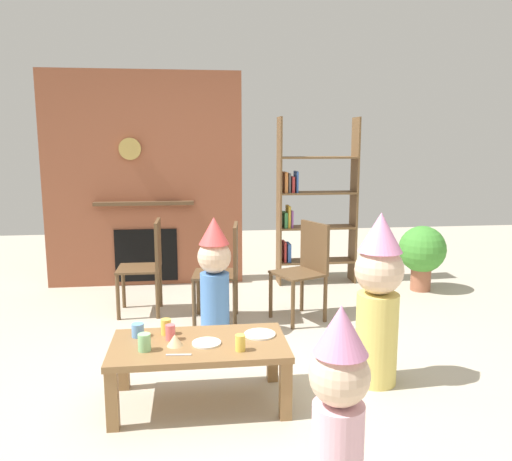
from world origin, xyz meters
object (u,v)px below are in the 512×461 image
object	(u,v)px
paper_plate_rear	(207,343)
child_by_the_chairs	(215,274)
dining_chair_left	(149,261)
bookshelf	(311,207)
paper_cup_near_left	(138,330)
paper_cup_far_left	(240,343)
paper_cup_far_right	(144,342)
child_with_cone_hat	(339,406)
dining_chair_middle	(226,267)
coffee_table	(199,352)
paper_plate_front	(260,334)
child_in_pink	(378,295)
paper_cup_center	(170,332)
birthday_cake_slice	(175,340)
paper_cup_near_right	(166,327)
potted_plant_tall	(422,252)
dining_chair_right	(306,265)

from	to	relation	value
paper_plate_rear	child_by_the_chairs	bearing A→B (deg)	84.92
dining_chair_left	bookshelf	bearing A→B (deg)	-152.25
paper_cup_near_left	paper_cup_far_left	xyz separation A→B (m)	(0.63, -0.31, 0.01)
paper_cup_far_right	child_with_cone_hat	distance (m)	1.34
dining_chair_left	dining_chair_middle	bearing A→B (deg)	157.20
coffee_table	paper_plate_front	distance (m)	0.41
bookshelf	child_in_pink	bearing A→B (deg)	-92.91
dining_chair_left	paper_cup_center	bearing A→B (deg)	99.74
paper_plate_rear	dining_chair_middle	bearing A→B (deg)	81.84
child_in_pink	birthday_cake_slice	bearing A→B (deg)	0.60
birthday_cake_slice	paper_plate_front	bearing A→B (deg)	11.64
paper_cup_near_right	dining_chair_left	distance (m)	1.68
bookshelf	paper_cup_center	size ratio (longest dim) A/B	19.21
paper_cup_far_left	dining_chair_left	world-z (taller)	dining_chair_left
child_by_the_chairs	potted_plant_tall	bearing A→B (deg)	122.33
child_by_the_chairs	potted_plant_tall	size ratio (longest dim) A/B	1.42
child_with_cone_hat	dining_chair_right	bearing A→B (deg)	-38.29
paper_cup_near_right	dining_chair_left	bearing A→B (deg)	98.09
coffee_table	child_by_the_chairs	bearing A→B (deg)	82.60
child_in_pink	potted_plant_tall	size ratio (longest dim) A/B	1.64
paper_plate_front	birthday_cake_slice	world-z (taller)	birthday_cake_slice
birthday_cake_slice	child_in_pink	distance (m)	1.37
bookshelf	paper_cup_near_left	bearing A→B (deg)	-123.74
paper_cup_far_left	dining_chair_middle	xyz separation A→B (m)	(0.02, 1.67, 0.06)
paper_plate_front	coffee_table	bearing A→B (deg)	-168.49
bookshelf	coffee_table	distance (m)	3.08
paper_cup_center	child_in_pink	world-z (taller)	child_in_pink
paper_plate_front	child_by_the_chairs	size ratio (longest dim) A/B	0.20
bookshelf	potted_plant_tall	size ratio (longest dim) A/B	2.64
child_in_pink	potted_plant_tall	distance (m)	2.46
bookshelf	paper_plate_rear	world-z (taller)	bookshelf
child_with_cone_hat	dining_chair_middle	world-z (taller)	child_with_cone_hat
paper_cup_near_right	paper_cup_far_right	bearing A→B (deg)	-114.63
coffee_table	potted_plant_tall	size ratio (longest dim) A/B	1.52
bookshelf	dining_chair_right	size ratio (longest dim) A/B	2.11
paper_cup_center	paper_cup_far_right	world-z (taller)	paper_cup_far_right
paper_cup_near_left	dining_chair_middle	xyz separation A→B (m)	(0.65, 1.37, 0.07)
paper_cup_far_left	paper_cup_far_right	xyz separation A→B (m)	(-0.57, 0.07, 0.00)
bookshelf	child_with_cone_hat	distance (m)	3.88
coffee_table	child_by_the_chairs	size ratio (longest dim) A/B	1.07
paper_cup_far_right	paper_plate_rear	distance (m)	0.38
paper_cup_near_right	child_in_pink	world-z (taller)	child_in_pink
paper_cup_near_left	potted_plant_tall	bearing A→B (deg)	36.11
paper_cup_center	dining_chair_middle	xyz separation A→B (m)	(0.44, 1.45, 0.06)
child_in_pink	dining_chair_right	world-z (taller)	child_in_pink
paper_cup_far_left	child_in_pink	distance (m)	1.02
paper_cup_near_right	paper_plate_front	bearing A→B (deg)	-8.34
dining_chair_left	child_by_the_chairs	bearing A→B (deg)	132.61
birthday_cake_slice	potted_plant_tall	xyz separation A→B (m)	(2.62, 2.27, -0.00)
coffee_table	paper_cup_far_left	bearing A→B (deg)	-32.78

